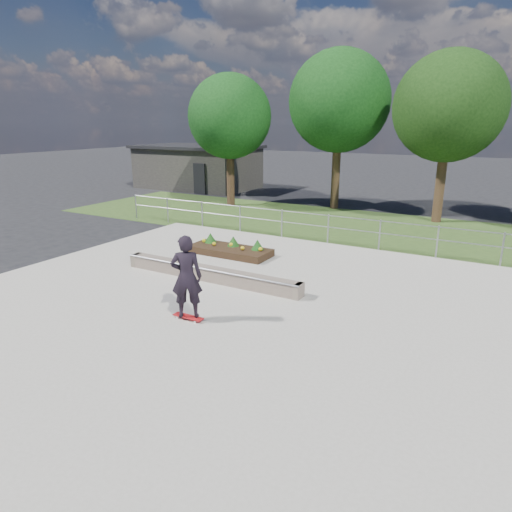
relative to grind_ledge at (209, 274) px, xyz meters
The scene contains 11 objects.
ground 2.24m from the grind_ledge, 48.09° to the right, with size 120.00×120.00×0.00m, color black.
grass_verge 9.47m from the grind_ledge, 80.97° to the left, with size 30.00×8.00×0.02m, color #2E471C.
concrete_slab 2.24m from the grind_ledge, 48.09° to the right, with size 15.00×15.00×0.06m, color #9E998C.
fence 6.05m from the grind_ledge, 75.74° to the left, with size 20.06×0.06×1.20m.
building 20.62m from the grind_ledge, 127.44° to the left, with size 8.40×5.40×3.00m.
tree_far_left 13.86m from the grind_ledge, 119.86° to the left, with size 4.55×4.55×7.15m.
tree_mid_left 14.41m from the grind_ledge, 94.35° to the left, with size 5.25×5.25×8.25m.
tree_mid_right 14.04m from the grind_ledge, 70.03° to the left, with size 4.90×4.90×7.70m.
grind_ledge is the anchor object (origin of this frame).
planter_bed 2.86m from the grind_ledge, 110.16° to the left, with size 3.00×1.20×0.61m.
skateboarder 2.96m from the grind_ledge, 65.12° to the right, with size 0.87×0.79×2.08m.
Camera 1 is at (6.08, -8.84, 4.62)m, focal length 32.00 mm.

